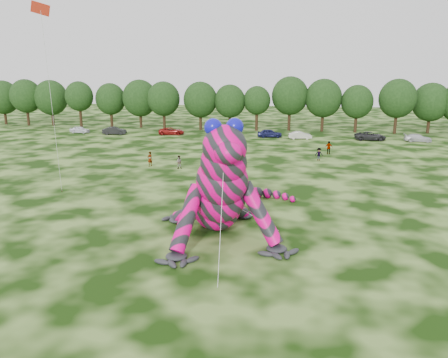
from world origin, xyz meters
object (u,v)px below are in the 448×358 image
object	(u,v)px
car_4	(270,133)
tree_13	(397,106)
tree_8	(230,108)
car_7	(418,138)
tree_12	(357,109)
tree_3	(80,104)
car_3	(223,133)
tree_14	(430,108)
tree_7	(200,106)
tree_4	(111,105)
car_1	(114,131)
spectator_1	(179,162)
car_0	(80,130)
flying_kite	(42,25)
tree_1	(27,103)
spectator_2	(319,154)
tree_0	(4,102)
tree_6	(164,105)
spectator_3	(329,148)
tree_9	(257,108)
car_2	(172,131)
car_5	(300,135)
spectator_0	(150,159)
inflatable_gecko	(214,171)
tree_2	(51,103)
tree_11	(323,105)
tree_10	(290,104)
car_6	(370,136)

from	to	relation	value
car_4	tree_13	bearing A→B (deg)	-78.67
tree_8	car_7	xyz separation A→B (m)	(33.07, -9.32, -3.83)
tree_12	tree_3	bearing A→B (deg)	-179.31
car_3	tree_8	bearing A→B (deg)	10.25
tree_14	tree_7	bearing A→B (deg)	-177.48
tree_4	tree_7	xyz separation A→B (m)	(19.56, -1.91, 0.21)
car_1	car_7	size ratio (longest dim) A/B	0.99
car_4	spectator_1	size ratio (longest dim) A/B	2.74
car_0	car_4	bearing A→B (deg)	-84.01
flying_kite	car_0	bearing A→B (deg)	114.62
flying_kite	car_0	size ratio (longest dim) A/B	4.57
tree_1	tree_12	xyz separation A→B (m)	(68.37, -0.31, -0.42)
car_1	spectator_2	xyz separation A→B (m)	(36.16, -18.61, 0.13)
tree_0	tree_3	bearing A→B (deg)	-6.56
tree_6	spectator_3	distance (m)	38.58
tree_9	car_3	bearing A→B (deg)	-119.54
flying_kite	spectator_2	xyz separation A→B (m)	(23.79, 23.47, -14.26)
car_3	spectator_2	distance (m)	24.73
car_2	car_5	world-z (taller)	car_2
tree_6	car_0	world-z (taller)	tree_6
car_7	spectator_2	world-z (taller)	spectator_2
flying_kite	spectator_1	distance (m)	22.43
spectator_2	spectator_0	world-z (taller)	spectator_0
inflatable_gecko	tree_1	size ratio (longest dim) A/B	1.77
tree_8	car_2	world-z (taller)	tree_8
tree_4	tree_6	size ratio (longest dim) A/B	0.95
tree_2	tree_9	bearing A→B (deg)	-1.84
tree_11	car_0	distance (m)	46.81
tree_3	car_7	distance (m)	65.37
tree_2	tree_7	distance (m)	33.00
flying_kite	tree_8	size ratio (longest dim) A/B	1.93
tree_1	car_3	bearing A→B (deg)	-12.75
tree_7	inflatable_gecko	bearing A→B (deg)	-77.04
tree_11	car_0	size ratio (longest dim) A/B	2.67
tree_6	tree_12	xyz separation A→B (m)	(37.57, 1.05, -0.26)
tree_9	tree_14	xyz separation A→B (m)	(32.40, 1.38, 0.36)
tree_9	car_0	distance (m)	34.23
flying_kite	tree_13	bearing A→B (deg)	52.69
tree_10	car_1	bearing A→B (deg)	-161.18
tree_0	car_2	world-z (taller)	tree_0
tree_12	car_6	size ratio (longest dim) A/B	1.73
spectator_1	tree_2	bearing A→B (deg)	-55.55
tree_2	tree_3	size ratio (longest dim) A/B	1.02
car_1	spectator_2	bearing A→B (deg)	-128.10
inflatable_gecko	tree_10	bearing A→B (deg)	65.47
tree_13	tree_7	bearing A→B (deg)	-179.50
tree_11	car_2	size ratio (longest dim) A/B	2.11
spectator_1	car_0	bearing A→B (deg)	-56.58
flying_kite	tree_3	size ratio (longest dim) A/B	1.83
tree_1	tree_10	distance (m)	55.76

